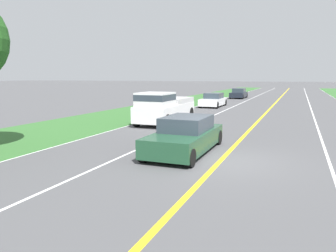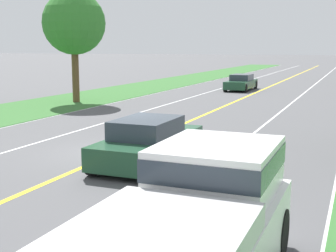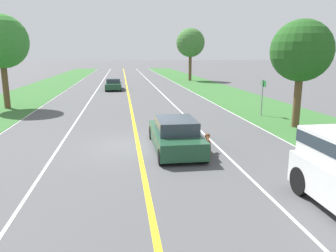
# 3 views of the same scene
# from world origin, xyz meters

# --- Properties ---
(ground_plane) EXTENTS (400.00, 400.00, 0.00)m
(ground_plane) POSITION_xyz_m (0.00, 0.00, 0.00)
(ground_plane) COLOR #4C4C4F
(centre_divider_line) EXTENTS (0.18, 160.00, 0.01)m
(centre_divider_line) POSITION_xyz_m (0.00, 0.00, 0.00)
(centre_divider_line) COLOR yellow
(centre_divider_line) RESTS_ON ground
(lane_edge_line_right) EXTENTS (0.14, 160.00, 0.01)m
(lane_edge_line_right) POSITION_xyz_m (7.00, 0.00, 0.00)
(lane_edge_line_right) COLOR white
(lane_edge_line_right) RESTS_ON ground
(lane_dash_same_dir) EXTENTS (0.10, 160.00, 0.01)m
(lane_dash_same_dir) POSITION_xyz_m (3.50, 0.00, 0.00)
(lane_dash_same_dir) COLOR white
(lane_dash_same_dir) RESTS_ON ground
(lane_dash_oncoming) EXTENTS (0.10, 160.00, 0.01)m
(lane_dash_oncoming) POSITION_xyz_m (-3.50, 0.00, 0.00)
(lane_dash_oncoming) COLOR white
(lane_dash_oncoming) RESTS_ON ground
(grass_verge_right) EXTENTS (6.00, 160.00, 0.03)m
(grass_verge_right) POSITION_xyz_m (10.00, 0.00, 0.01)
(grass_verge_right) COLOR #33662D
(grass_verge_right) RESTS_ON ground
(ego_car) EXTENTS (1.90, 4.70, 1.38)m
(ego_car) POSITION_xyz_m (1.56, -0.78, 0.64)
(ego_car) COLOR #1E472D
(ego_car) RESTS_ON ground
(dog) EXTENTS (0.37, 1.15, 0.81)m
(dog) POSITION_xyz_m (2.80, -1.55, 0.51)
(dog) COLOR brown
(dog) RESTS_ON ground
(pickup_truck) EXTENTS (2.07, 5.56, 1.99)m
(pickup_truck) POSITION_xyz_m (5.36, -7.81, 1.01)
(pickup_truck) COLOR silver
(pickup_truck) RESTS_ON ground
(car_trailing_near) EXTENTS (1.83, 4.41, 1.33)m
(car_trailing_near) POSITION_xyz_m (5.35, -20.34, 0.62)
(car_trailing_near) COLOR white
(car_trailing_near) RESTS_ON ground
(car_trailing_mid) EXTENTS (1.84, 4.40, 1.35)m
(car_trailing_mid) POSITION_xyz_m (5.26, -34.27, 0.62)
(car_trailing_mid) COLOR black
(car_trailing_mid) RESTS_ON ground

